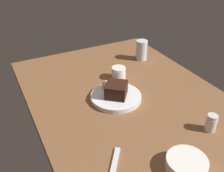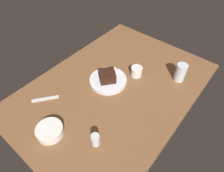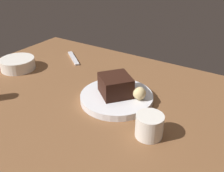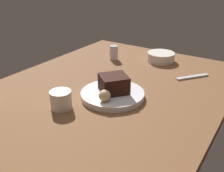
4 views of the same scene
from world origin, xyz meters
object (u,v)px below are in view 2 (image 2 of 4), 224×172
object	(u,v)px
side_bowl	(50,131)
bread_roll	(114,70)
salt_shaker	(96,140)
water_glass	(180,72)
dessert_spoon	(45,99)
chocolate_cake_slice	(107,76)
dessert_plate	(108,80)
coffee_cup	(136,71)

from	to	relation	value
side_bowl	bread_roll	bearing A→B (deg)	-177.11
salt_shaker	water_glass	xyz separation A→B (cm)	(-64.03, 10.43, 2.26)
bread_roll	salt_shaker	xyz separation A→B (cm)	(41.74, 23.37, -0.63)
dessert_spoon	chocolate_cake_slice	bearing A→B (deg)	-171.82
water_glass	salt_shaker	bearing A→B (deg)	-9.25
side_bowl	dessert_spoon	xyz separation A→B (cm)	(-11.70, -19.50, -1.83)
dessert_plate	salt_shaker	size ratio (longest dim) A/B	3.24
dessert_plate	chocolate_cake_slice	xyz separation A→B (cm)	(0.55, -0.15, 4.09)
water_glass	dessert_spoon	xyz separation A→B (cm)	(62.62, -50.67, -5.36)
water_glass	coffee_cup	world-z (taller)	water_glass
dessert_plate	bread_roll	xyz separation A→B (cm)	(-7.05, -1.50, 3.03)
dessert_plate	bread_roll	world-z (taller)	bread_roll
coffee_cup	dessert_spoon	distance (cm)	56.67
dessert_spoon	salt_shaker	bearing A→B (deg)	125.27
water_glass	side_bowl	bearing A→B (deg)	-22.75
salt_shaker	coffee_cup	xyz separation A→B (cm)	(-50.44, -11.96, -0.39)
bread_roll	coffee_cup	size ratio (longest dim) A/B	0.56
water_glass	side_bowl	world-z (taller)	water_glass
chocolate_cake_slice	salt_shaker	xyz separation A→B (cm)	(34.14, 22.02, -1.69)
chocolate_cake_slice	salt_shaker	world-z (taller)	chocolate_cake_slice
dessert_plate	side_bowl	xyz separation A→B (cm)	(44.99, 1.13, 1.14)
chocolate_cake_slice	side_bowl	xyz separation A→B (cm)	(44.43, 1.28, -2.96)
bread_roll	dessert_spoon	distance (cm)	43.88
chocolate_cake_slice	water_glass	bearing A→B (deg)	132.64
chocolate_cake_slice	coffee_cup	bearing A→B (deg)	148.31
salt_shaker	dessert_spoon	size ratio (longest dim) A/B	0.47
side_bowl	dessert_spoon	distance (cm)	22.82
bread_roll	water_glass	xyz separation A→B (cm)	(-22.29, 33.80, 1.64)
salt_shaker	dessert_spoon	world-z (taller)	salt_shaker
coffee_cup	side_bowl	bearing A→B (deg)	-8.22
coffee_cup	bread_roll	bearing A→B (deg)	-52.67
salt_shaker	coffee_cup	bearing A→B (deg)	-166.66
dessert_plate	side_bowl	distance (cm)	45.01
bread_roll	coffee_cup	xyz separation A→B (cm)	(-8.70, 11.40, -1.02)
salt_shaker	side_bowl	distance (cm)	23.18
bread_roll	salt_shaker	distance (cm)	47.84
water_glass	coffee_cup	xyz separation A→B (cm)	(13.59, -22.39, -2.65)
bread_roll	side_bowl	distance (cm)	52.13
bread_roll	dessert_spoon	xyz separation A→B (cm)	(40.33, -16.87, -3.73)
side_bowl	coffee_cup	xyz separation A→B (cm)	(-60.73, 8.78, 0.87)
dessert_plate	dessert_spoon	world-z (taller)	dessert_plate
water_glass	coffee_cup	bearing A→B (deg)	-58.75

